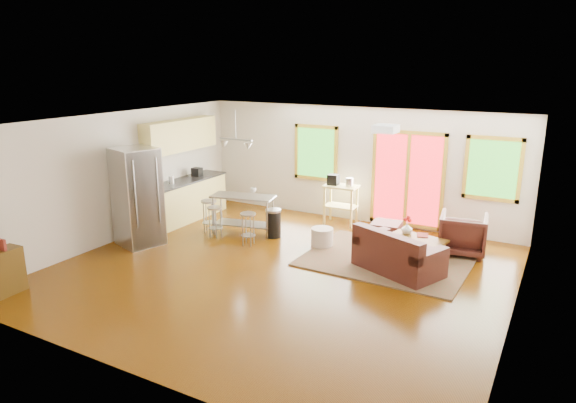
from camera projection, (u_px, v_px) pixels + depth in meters
The scene contains 28 objects.
floor at pixel (280, 272), 9.00m from camera, with size 7.50×7.00×0.02m, color #3C1F01.
ceiling at pixel (279, 122), 8.31m from camera, with size 7.50×7.00×0.02m, color silver.
back_wall at pixel (356, 165), 11.62m from camera, with size 7.50×0.02×2.60m, color beige.
left_wall at pixel (119, 177), 10.41m from camera, with size 0.02×7.00×2.60m, color beige.
right_wall at pixel (522, 235), 6.90m from camera, with size 0.02×7.00×2.60m, color beige.
front_wall at pixel (122, 272), 5.69m from camera, with size 7.50×0.02×2.60m, color beige.
window_left at pixel (316, 153), 11.99m from camera, with size 1.10×0.05×1.30m.
french_doors at pixel (407, 179), 11.07m from camera, with size 1.60×0.05×2.10m.
window_right at pixel (493, 169), 10.17m from camera, with size 1.10×0.05×1.30m.
rug at pixel (386, 260), 9.48m from camera, with size 2.91×2.24×0.03m, color #4B603D.
loveseat at pixel (397, 256), 8.87m from camera, with size 1.68×1.34×0.78m.
coffee_table at pixel (416, 241), 9.45m from camera, with size 1.13×0.81×0.41m.
armchair at pixel (463, 232), 9.74m from camera, with size 0.84×0.79×0.86m, color black.
ottoman at pixel (386, 231), 10.54m from camera, with size 0.57×0.57×0.38m, color black.
pouf at pixel (322, 237), 10.16m from camera, with size 0.43×0.43×0.38m, color beige.
vase at pixel (407, 227), 9.69m from camera, with size 0.21×0.22×0.35m.
book at pixel (417, 229), 9.59m from camera, with size 0.21×0.03×0.28m, color maroon.
cabinets at pixel (185, 180), 11.81m from camera, with size 0.64×2.24×2.30m.
refrigerator at pixel (138, 197), 10.12m from camera, with size 0.98×0.96×1.95m.
island at pixel (243, 208), 10.84m from camera, with size 1.40×0.80×0.84m.
cup at pixel (253, 189), 10.56m from camera, with size 0.12×0.10×0.12m, color silver.
bar_stool_a at pixel (209, 209), 10.94m from camera, with size 0.44×0.44×0.71m.
bar_stool_b at pixel (215, 215), 10.65m from camera, with size 0.31×0.31×0.65m.
bar_stool_c at pixel (248, 221), 10.18m from camera, with size 0.37×0.37×0.66m.
trash_can at pixel (273, 223), 10.69m from camera, with size 0.40×0.40×0.60m.
kitchen_cart at pixel (340, 191), 11.44m from camera, with size 0.76×0.51×1.13m.
ceiling_flush at pixel (386, 129), 8.09m from camera, with size 0.35×0.35×0.12m, color white.
pendant_light at pixel (236, 144), 10.65m from camera, with size 0.80×0.18×0.79m.
Camera 1 is at (4.17, -7.25, 3.55)m, focal length 32.00 mm.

